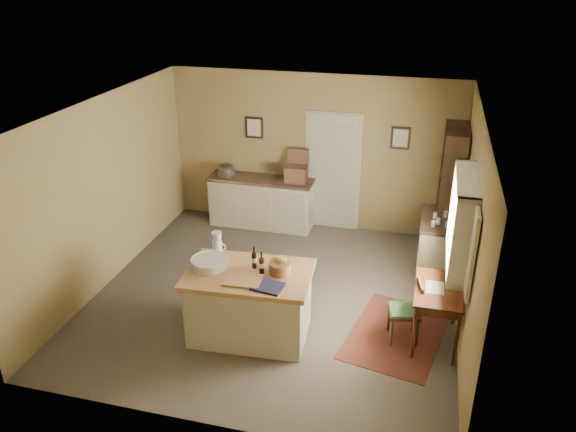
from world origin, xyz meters
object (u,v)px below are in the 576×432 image
(work_island, at_px, (249,302))
(shelving_unit, at_px, (453,193))
(writing_desk, at_px, (438,295))
(right_cabinet, at_px, (438,245))
(desk_chair, at_px, (404,312))
(sideboard, at_px, (262,200))

(work_island, bearing_deg, shelving_unit, 46.54)
(writing_desk, bearing_deg, shelving_unit, 86.43)
(right_cabinet, distance_m, shelving_unit, 0.94)
(work_island, distance_m, shelving_unit, 3.84)
(writing_desk, height_order, shelving_unit, shelving_unit)
(desk_chair, distance_m, shelving_unit, 2.67)
(sideboard, xyz_separation_m, writing_desk, (3.06, -2.68, 0.19))
(desk_chair, xyz_separation_m, shelving_unit, (0.54, 2.54, 0.64))
(sideboard, xyz_separation_m, shelving_unit, (3.21, -0.20, 0.56))
(desk_chair, distance_m, right_cabinet, 1.85)
(writing_desk, distance_m, desk_chair, 0.47)
(shelving_unit, bearing_deg, writing_desk, -93.57)
(sideboard, distance_m, writing_desk, 4.07)
(desk_chair, relative_size, right_cabinet, 0.78)
(work_island, xyz_separation_m, desk_chair, (1.89, 0.39, -0.08))
(sideboard, distance_m, shelving_unit, 3.26)
(work_island, xyz_separation_m, right_cabinet, (2.27, 2.20, -0.02))
(sideboard, bearing_deg, writing_desk, -41.21)
(sideboard, relative_size, desk_chair, 2.30)
(shelving_unit, bearing_deg, sideboard, 176.43)
(writing_desk, height_order, desk_chair, writing_desk)
(writing_desk, relative_size, right_cabinet, 0.90)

